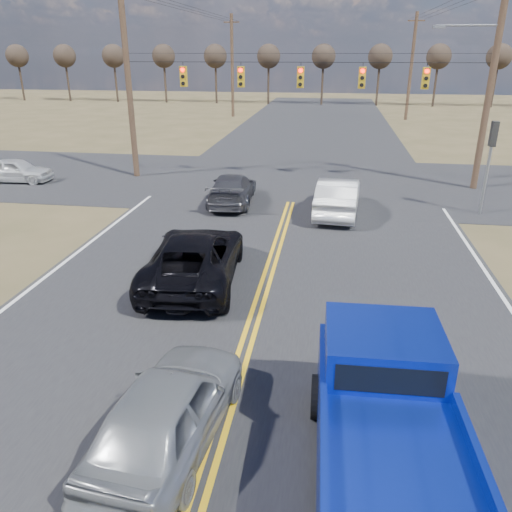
# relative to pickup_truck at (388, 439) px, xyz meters

# --- Properties ---
(ground) EXTENTS (160.00, 160.00, 0.00)m
(ground) POSITION_rel_pickup_truck_xyz_m (-2.86, 2.12, -1.06)
(ground) COLOR brown
(ground) RESTS_ON ground
(road_main) EXTENTS (14.00, 120.00, 0.02)m
(road_main) POSITION_rel_pickup_truck_xyz_m (-2.86, 12.12, -1.06)
(road_main) COLOR #28282B
(road_main) RESTS_ON ground
(road_cross) EXTENTS (120.00, 12.00, 0.02)m
(road_cross) POSITION_rel_pickup_truck_xyz_m (-2.86, 20.12, -1.06)
(road_cross) COLOR #28282B
(road_cross) RESTS_ON ground
(signal_gantry) EXTENTS (19.60, 4.83, 10.00)m
(signal_gantry) POSITION_rel_pickup_truck_xyz_m (-2.36, 19.90, 4.00)
(signal_gantry) COLOR #473323
(signal_gantry) RESTS_ON ground
(utility_poles) EXTENTS (19.60, 58.32, 10.00)m
(utility_poles) POSITION_rel_pickup_truck_xyz_m (-2.86, 19.12, 4.16)
(utility_poles) COLOR #473323
(utility_poles) RESTS_ON ground
(treeline) EXTENTS (87.00, 117.80, 7.40)m
(treeline) POSITION_rel_pickup_truck_xyz_m (-2.86, 29.08, 4.64)
(treeline) COLOR #33261C
(treeline) RESTS_ON ground
(pickup_truck) EXTENTS (2.48, 5.90, 2.19)m
(pickup_truck) POSITION_rel_pickup_truck_xyz_m (0.00, 0.00, 0.00)
(pickup_truck) COLOR black
(pickup_truck) RESTS_ON ground
(silver_suv) EXTENTS (2.17, 4.46, 1.47)m
(silver_suv) POSITION_rel_pickup_truck_xyz_m (-3.66, 0.54, -0.33)
(silver_suv) COLOR gray
(silver_suv) RESTS_ON ground
(black_suv) EXTENTS (2.99, 5.71, 1.53)m
(black_suv) POSITION_rel_pickup_truck_xyz_m (-5.00, 7.22, -0.30)
(black_suv) COLOR black
(black_suv) RESTS_ON ground
(white_car_queue) EXTENTS (2.00, 4.88, 1.57)m
(white_car_queue) POSITION_rel_pickup_truck_xyz_m (-0.74, 14.70, -0.28)
(white_car_queue) COLOR silver
(white_car_queue) RESTS_ON ground
(dgrey_car_queue) EXTENTS (2.13, 4.71, 1.34)m
(dgrey_car_queue) POSITION_rel_pickup_truck_xyz_m (-5.53, 15.65, -0.39)
(dgrey_car_queue) COLOR #3A3A40
(dgrey_car_queue) RESTS_ON ground
(cross_car_west) EXTENTS (1.73, 3.80, 1.26)m
(cross_car_west) POSITION_rel_pickup_truck_xyz_m (-17.68, 17.87, -0.43)
(cross_car_west) COLOR silver
(cross_car_west) RESTS_ON ground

